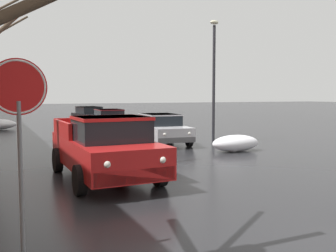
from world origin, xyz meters
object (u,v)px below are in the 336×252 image
stop_sign_at_corner (19,106)px  sedan_black_parked_far_down_block (90,115)px  pickup_truck_red_approaching_near_lane (105,147)px  sedan_maroon_parked_kerbside_mid (110,120)px  street_lamp_post (214,75)px  sedan_silver_parked_kerbside_close (161,128)px

stop_sign_at_corner → sedan_black_parked_far_down_block: bearing=74.6°
pickup_truck_red_approaching_near_lane → stop_sign_at_corner: stop_sign_at_corner is taller
sedan_maroon_parked_kerbside_mid → street_lamp_post: 8.19m
pickup_truck_red_approaching_near_lane → sedan_silver_parked_kerbside_close: (4.43, 6.19, -0.13)m
pickup_truck_red_approaching_near_lane → stop_sign_at_corner: bearing=-118.0°
sedan_silver_parked_kerbside_close → stop_sign_at_corner: size_ratio=1.51×
pickup_truck_red_approaching_near_lane → sedan_silver_parked_kerbside_close: bearing=54.4°
sedan_maroon_parked_kerbside_mid → sedan_black_parked_far_down_block: bearing=88.5°
sedan_silver_parked_kerbside_close → stop_sign_at_corner: 12.84m
sedan_maroon_parked_kerbside_mid → stop_sign_at_corner: stop_sign_at_corner is taller
sedan_silver_parked_kerbside_close → stop_sign_at_corner: stop_sign_at_corner is taller
sedan_silver_parked_kerbside_close → sedan_maroon_parked_kerbside_mid: size_ratio=1.02×
sedan_black_parked_far_down_block → sedan_silver_parked_kerbside_close: bearing=-88.3°
pickup_truck_red_approaching_near_lane → sedan_black_parked_far_down_block: pickup_truck_red_approaching_near_lane is taller
pickup_truck_red_approaching_near_lane → stop_sign_at_corner: (-2.44, -4.57, 1.29)m
sedan_black_parked_far_down_block → pickup_truck_red_approaching_near_lane: bearing=-102.1°
pickup_truck_red_approaching_near_lane → sedan_maroon_parked_kerbside_mid: pickup_truck_red_approaching_near_lane is taller
sedan_black_parked_far_down_block → street_lamp_post: bearing=-76.9°
sedan_silver_parked_kerbside_close → sedan_black_parked_far_down_block: (-0.38, 12.72, 0.00)m
sedan_black_parked_far_down_block → stop_sign_at_corner: (-6.48, -23.48, 1.42)m
pickup_truck_red_approaching_near_lane → sedan_black_parked_far_down_block: bearing=77.9°
sedan_silver_parked_kerbside_close → sedan_maroon_parked_kerbside_mid: bearing=94.6°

